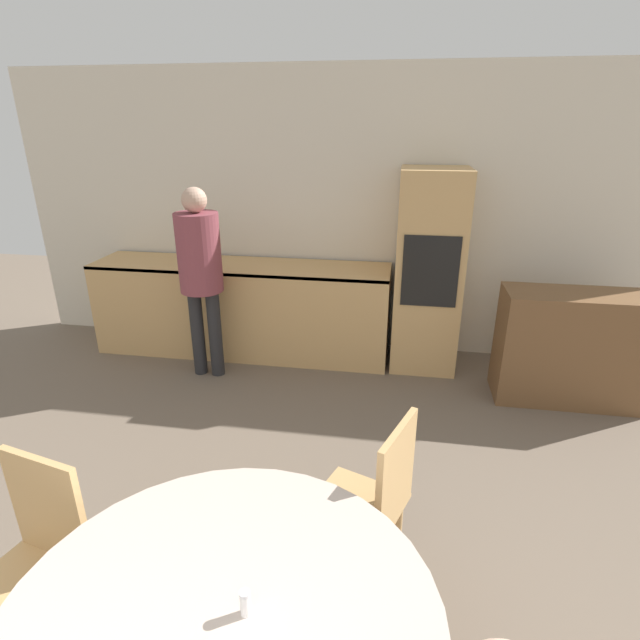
% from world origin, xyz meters
% --- Properties ---
extents(wall_back, '(6.68, 0.05, 2.60)m').
position_xyz_m(wall_back, '(0.00, 5.29, 1.30)').
color(wall_back, silver).
rests_on(wall_back, ground_plane).
extents(kitchen_counter, '(2.80, 0.60, 0.88)m').
position_xyz_m(kitchen_counter, '(-1.09, 4.94, 0.46)').
color(kitchen_counter, tan).
rests_on(kitchen_counter, ground_plane).
extents(oven_unit, '(0.57, 0.59, 1.77)m').
position_xyz_m(oven_unit, '(0.64, 4.95, 0.89)').
color(oven_unit, tan).
rests_on(oven_unit, ground_plane).
extents(sideboard, '(1.11, 0.45, 0.91)m').
position_xyz_m(sideboard, '(1.77, 4.48, 0.46)').
color(sideboard, brown).
rests_on(sideboard, ground_plane).
extents(chair_far_left, '(0.48, 0.48, 0.94)m').
position_xyz_m(chair_far_left, '(-0.96, 1.88, 0.53)').
color(chair_far_left, tan).
rests_on(chair_far_left, ground_plane).
extents(chair_far_right, '(0.51, 0.51, 0.94)m').
position_xyz_m(chair_far_right, '(0.34, 2.43, 0.53)').
color(chair_far_right, tan).
rests_on(chair_far_right, ground_plane).
extents(person_standing, '(0.36, 0.36, 1.65)m').
position_xyz_m(person_standing, '(-1.26, 4.42, 1.02)').
color(person_standing, '#262628').
rests_on(person_standing, ground_plane).
extents(salt_shaker, '(0.03, 0.03, 0.09)m').
position_xyz_m(salt_shaker, '(-0.00, 1.60, 0.82)').
color(salt_shaker, white).
rests_on(salt_shaker, dining_table).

